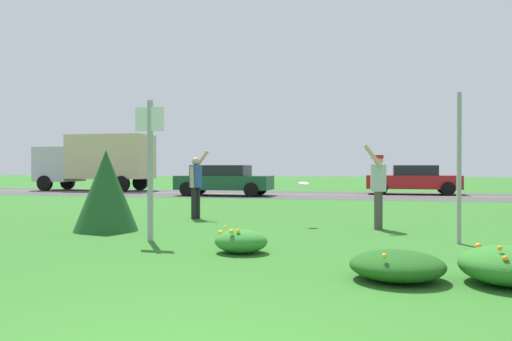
{
  "coord_description": "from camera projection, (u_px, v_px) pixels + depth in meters",
  "views": [
    {
      "loc": [
        1.37,
        -3.0,
        1.37
      ],
      "look_at": [
        -1.52,
        8.92,
        1.28
      ],
      "focal_mm": 35.95,
      "sensor_mm": 36.0,
      "label": 1
    }
  ],
  "objects": [
    {
      "name": "sign_post_by_roadside",
      "position": [
        459.0,
        168.0,
        9.09
      ],
      "size": [
        0.07,
        0.1,
        2.69
      ],
      "color": "#93969B",
      "rests_on": "ground"
    },
    {
      "name": "frisbee_white",
      "position": [
        304.0,
        184.0,
        11.87
      ],
      "size": [
        0.25,
        0.25,
        0.09
      ],
      "color": "white"
    },
    {
      "name": "evergreen_shrub_side",
      "position": [
        106.0,
        190.0,
        10.9
      ],
      "size": [
        1.35,
        1.35,
        1.73
      ],
      "primitive_type": "cone",
      "color": "#1E5123",
      "rests_on": "ground"
    },
    {
      "name": "car_red_center_right",
      "position": [
        413.0,
        180.0,
        25.47
      ],
      "size": [
        4.5,
        2.0,
        1.45
      ],
      "color": "maroon",
      "rests_on": "ground"
    },
    {
      "name": "sign_post_near_path",
      "position": [
        150.0,
        156.0,
        9.46
      ],
      "size": [
        0.56,
        0.1,
        2.6
      ],
      "color": "#93969B",
      "rests_on": "ground"
    },
    {
      "name": "highway_center_stripe",
      "position": [
        351.0,
        195.0,
        24.6
      ],
      "size": [
        120.0,
        0.16,
        0.0
      ],
      "primitive_type": "cube",
      "color": "yellow",
      "rests_on": "ground"
    },
    {
      "name": "car_dark_green_rightmost",
      "position": [
        225.0,
        180.0,
        24.4
      ],
      "size": [
        4.5,
        2.0,
        1.45
      ],
      "color": "#194C2D",
      "rests_on": "ground"
    },
    {
      "name": "person_catcher_red_cap_gray_shirt",
      "position": [
        378.0,
        184.0,
        11.2
      ],
      "size": [
        0.49,
        0.52,
        1.85
      ],
      "color": "#B2B2B7",
      "rests_on": "ground"
    },
    {
      "name": "person_thrower_blue_shirt",
      "position": [
        196.0,
        182.0,
        13.48
      ],
      "size": [
        0.51,
        0.52,
        1.82
      ],
      "color": "#2D4C9E",
      "rests_on": "ground"
    },
    {
      "name": "daylily_clump_front_center",
      "position": [
        508.0,
        265.0,
        5.96
      ],
      "size": [
        1.1,
        1.2,
        0.49
      ],
      "color": "#2D7526",
      "rests_on": "ground"
    },
    {
      "name": "daylily_clump_mid_right",
      "position": [
        397.0,
        265.0,
        6.17
      ],
      "size": [
        1.14,
        1.13,
        0.39
      ],
      "color": "#1E5619",
      "rests_on": "ground"
    },
    {
      "name": "highway_strip",
      "position": [
        351.0,
        195.0,
        24.6
      ],
      "size": [
        120.0,
        7.22,
        0.01
      ],
      "primitive_type": "cube",
      "color": "#424244",
      "rests_on": "ground"
    },
    {
      "name": "box_truck_silver",
      "position": [
        97.0,
        159.0,
        29.61
      ],
      "size": [
        6.7,
        2.46,
        3.2
      ],
      "color": "#B7BABF",
      "rests_on": "ground"
    },
    {
      "name": "daylily_clump_mid_center",
      "position": [
        241.0,
        241.0,
        8.13
      ],
      "size": [
        0.85,
        0.76,
        0.41
      ],
      "color": "#337F2D",
      "rests_on": "ground"
    },
    {
      "name": "ground_plane",
      "position": [
        328.0,
        217.0,
        13.93
      ],
      "size": [
        120.0,
        120.0,
        0.0
      ],
      "primitive_type": "plane",
      "color": "#2D6B23"
    }
  ]
}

